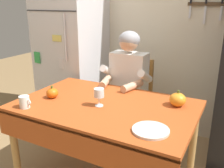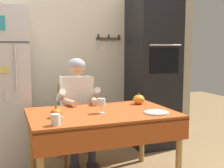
{
  "view_description": "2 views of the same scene",
  "coord_description": "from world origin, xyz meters",
  "px_view_note": "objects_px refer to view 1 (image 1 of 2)",
  "views": [
    {
      "loc": [
        0.9,
        -1.49,
        1.51
      ],
      "look_at": [
        0.03,
        0.16,
        0.89
      ],
      "focal_mm": 40.09,
      "sensor_mm": 36.0,
      "label": 1
    },
    {
      "loc": [
        -0.88,
        -2.53,
        1.35
      ],
      "look_at": [
        0.15,
        0.2,
        0.99
      ],
      "focal_mm": 46.29,
      "sensor_mm": 36.0,
      "label": 2
    }
  ],
  "objects_px": {
    "chair_behind_person": "(133,98)",
    "coffee_mug": "(25,102)",
    "wine_glass": "(99,94)",
    "dining_table": "(104,115)",
    "seated_person": "(126,83)",
    "serving_tray": "(151,130)",
    "refrigerator": "(72,54)",
    "pumpkin_large": "(52,93)",
    "pumpkin_medium": "(178,100)"
  },
  "relations": [
    {
      "from": "chair_behind_person",
      "to": "coffee_mug",
      "type": "distance_m",
      "value": 1.23
    },
    {
      "from": "coffee_mug",
      "to": "wine_glass",
      "type": "xyz_separation_m",
      "value": [
        0.48,
        0.29,
        0.06
      ]
    },
    {
      "from": "dining_table",
      "to": "coffee_mug",
      "type": "relative_size",
      "value": 13.32
    },
    {
      "from": "seated_person",
      "to": "coffee_mug",
      "type": "xyz_separation_m",
      "value": [
        -0.42,
        -0.93,
        0.05
      ]
    },
    {
      "from": "wine_glass",
      "to": "serving_tray",
      "type": "xyz_separation_m",
      "value": [
        0.49,
        -0.19,
        -0.09
      ]
    },
    {
      "from": "coffee_mug",
      "to": "refrigerator",
      "type": "bearing_deg",
      "value": 110.14
    },
    {
      "from": "chair_behind_person",
      "to": "seated_person",
      "type": "height_order",
      "value": "seated_person"
    },
    {
      "from": "serving_tray",
      "to": "seated_person",
      "type": "bearing_deg",
      "value": 123.65
    },
    {
      "from": "serving_tray",
      "to": "wine_glass",
      "type": "bearing_deg",
      "value": 158.3
    },
    {
      "from": "seated_person",
      "to": "wine_glass",
      "type": "bearing_deg",
      "value": -84.03
    },
    {
      "from": "chair_behind_person",
      "to": "pumpkin_large",
      "type": "distance_m",
      "value": 0.98
    },
    {
      "from": "refrigerator",
      "to": "serving_tray",
      "type": "xyz_separation_m",
      "value": [
        1.42,
        -1.11,
        -0.15
      ]
    },
    {
      "from": "dining_table",
      "to": "coffee_mug",
      "type": "xyz_separation_m",
      "value": [
        -0.51,
        -0.33,
        0.13
      ]
    },
    {
      "from": "chair_behind_person",
      "to": "serving_tray",
      "type": "xyz_separation_m",
      "value": [
        0.56,
        -1.02,
        0.24
      ]
    },
    {
      "from": "dining_table",
      "to": "pumpkin_large",
      "type": "relative_size",
      "value": 13.14
    },
    {
      "from": "seated_person",
      "to": "coffee_mug",
      "type": "height_order",
      "value": "seated_person"
    },
    {
      "from": "pumpkin_large",
      "to": "pumpkin_medium",
      "type": "relative_size",
      "value": 0.83
    },
    {
      "from": "coffee_mug",
      "to": "pumpkin_medium",
      "type": "distance_m",
      "value": 1.17
    },
    {
      "from": "refrigerator",
      "to": "pumpkin_medium",
      "type": "bearing_deg",
      "value": -23.46
    },
    {
      "from": "wine_glass",
      "to": "pumpkin_large",
      "type": "bearing_deg",
      "value": -175.56
    },
    {
      "from": "refrigerator",
      "to": "pumpkin_large",
      "type": "distance_m",
      "value": 1.08
    },
    {
      "from": "chair_behind_person",
      "to": "serving_tray",
      "type": "bearing_deg",
      "value": -61.5
    },
    {
      "from": "dining_table",
      "to": "refrigerator",
      "type": "bearing_deg",
      "value": 137.09
    },
    {
      "from": "pumpkin_large",
      "to": "coffee_mug",
      "type": "bearing_deg",
      "value": -100.26
    },
    {
      "from": "dining_table",
      "to": "pumpkin_medium",
      "type": "relative_size",
      "value": 10.95
    },
    {
      "from": "wine_glass",
      "to": "pumpkin_medium",
      "type": "xyz_separation_m",
      "value": [
        0.54,
        0.28,
        -0.05
      ]
    },
    {
      "from": "pumpkin_medium",
      "to": "serving_tray",
      "type": "relative_size",
      "value": 0.54
    },
    {
      "from": "dining_table",
      "to": "wine_glass",
      "type": "height_order",
      "value": "wine_glass"
    },
    {
      "from": "dining_table",
      "to": "serving_tray",
      "type": "bearing_deg",
      "value": -26.35
    },
    {
      "from": "refrigerator",
      "to": "pumpkin_large",
      "type": "bearing_deg",
      "value": -62.72
    },
    {
      "from": "wine_glass",
      "to": "coffee_mug",
      "type": "bearing_deg",
      "value": -148.76
    },
    {
      "from": "coffee_mug",
      "to": "wine_glass",
      "type": "distance_m",
      "value": 0.57
    },
    {
      "from": "wine_glass",
      "to": "refrigerator",
      "type": "bearing_deg",
      "value": 135.25
    },
    {
      "from": "pumpkin_large",
      "to": "pumpkin_medium",
      "type": "height_order",
      "value": "pumpkin_medium"
    },
    {
      "from": "seated_person",
      "to": "wine_glass",
      "type": "xyz_separation_m",
      "value": [
        0.07,
        -0.64,
        0.11
      ]
    },
    {
      "from": "refrigerator",
      "to": "dining_table",
      "type": "height_order",
      "value": "refrigerator"
    },
    {
      "from": "chair_behind_person",
      "to": "pumpkin_large",
      "type": "relative_size",
      "value": 8.73
    },
    {
      "from": "chair_behind_person",
      "to": "dining_table",
      "type": "bearing_deg",
      "value": -83.6
    },
    {
      "from": "wine_glass",
      "to": "serving_tray",
      "type": "relative_size",
      "value": 0.61
    },
    {
      "from": "coffee_mug",
      "to": "pumpkin_medium",
      "type": "bearing_deg",
      "value": 29.58
    },
    {
      "from": "pumpkin_medium",
      "to": "serving_tray",
      "type": "distance_m",
      "value": 0.48
    },
    {
      "from": "wine_glass",
      "to": "pumpkin_large",
      "type": "xyz_separation_m",
      "value": [
        -0.44,
        -0.03,
        -0.06
      ]
    },
    {
      "from": "pumpkin_medium",
      "to": "dining_table",
      "type": "bearing_deg",
      "value": -154.21
    },
    {
      "from": "dining_table",
      "to": "wine_glass",
      "type": "relative_size",
      "value": 9.79
    },
    {
      "from": "seated_person",
      "to": "serving_tray",
      "type": "xyz_separation_m",
      "value": [
        0.56,
        -0.84,
        0.01
      ]
    },
    {
      "from": "refrigerator",
      "to": "pumpkin_medium",
      "type": "xyz_separation_m",
      "value": [
        1.46,
        -0.64,
        -0.11
      ]
    },
    {
      "from": "seated_person",
      "to": "pumpkin_medium",
      "type": "relative_size",
      "value": 9.74
    },
    {
      "from": "coffee_mug",
      "to": "wine_glass",
      "type": "relative_size",
      "value": 0.73
    },
    {
      "from": "refrigerator",
      "to": "dining_table",
      "type": "xyz_separation_m",
      "value": [
        0.95,
        -0.88,
        -0.24
      ]
    },
    {
      "from": "dining_table",
      "to": "pumpkin_medium",
      "type": "height_order",
      "value": "pumpkin_medium"
    }
  ]
}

